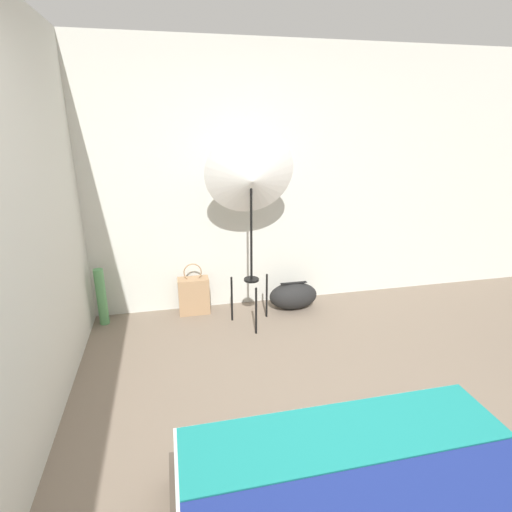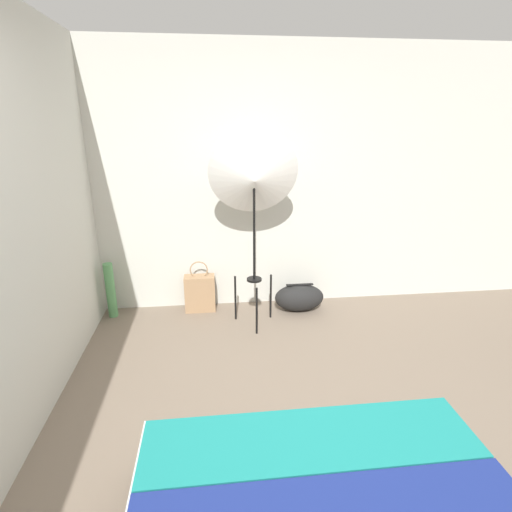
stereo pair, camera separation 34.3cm
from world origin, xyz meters
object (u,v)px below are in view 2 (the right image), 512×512
at_px(photo_umbrella, 254,179).
at_px(tote_bag, 200,293).
at_px(duffel_bag, 299,298).
at_px(paper_roll, 111,290).

bearing_deg(photo_umbrella, tote_bag, 146.67).
height_order(photo_umbrella, duffel_bag, photo_umbrella).
bearing_deg(duffel_bag, paper_roll, 177.58).
bearing_deg(paper_roll, tote_bag, 2.62).
distance_m(photo_umbrella, tote_bag, 1.36).
height_order(tote_bag, duffel_bag, tote_bag).
xyz_separation_m(tote_bag, paper_roll, (-0.88, -0.04, 0.09)).
bearing_deg(photo_umbrella, paper_roll, 167.67).
relative_size(photo_umbrella, tote_bag, 3.37).
height_order(photo_umbrella, tote_bag, photo_umbrella).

